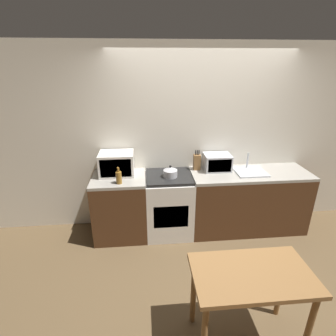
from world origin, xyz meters
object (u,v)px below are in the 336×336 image
object	(u,v)px
kettle	(170,172)
microwave	(117,164)
stove_range	(169,204)
toaster_oven	(217,162)
dining_table	(251,284)
bottle	(119,177)

from	to	relation	value
kettle	microwave	distance (m)	0.74
stove_range	kettle	world-z (taller)	kettle
stove_range	toaster_oven	size ratio (longest dim) A/B	2.42
microwave	toaster_oven	distance (m)	1.40
microwave	dining_table	distance (m)	2.21
toaster_oven	bottle	bearing A→B (deg)	-166.36
stove_range	microwave	bearing A→B (deg)	171.02
toaster_oven	kettle	bearing A→B (deg)	-165.08
kettle	bottle	size ratio (longest dim) A/B	0.86
stove_range	microwave	size ratio (longest dim) A/B	1.96
dining_table	toaster_oven	bearing A→B (deg)	84.03
microwave	bottle	world-z (taller)	microwave
kettle	dining_table	distance (m)	1.75
stove_range	dining_table	bearing A→B (deg)	-73.27
stove_range	dining_table	distance (m)	1.78
stove_range	toaster_oven	distance (m)	0.91
stove_range	kettle	distance (m)	0.52
stove_range	kettle	size ratio (longest dim) A/B	4.81
dining_table	stove_range	bearing A→B (deg)	106.73
kettle	toaster_oven	world-z (taller)	toaster_oven
bottle	dining_table	distance (m)	1.93
toaster_oven	stove_range	bearing A→B (deg)	-168.73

